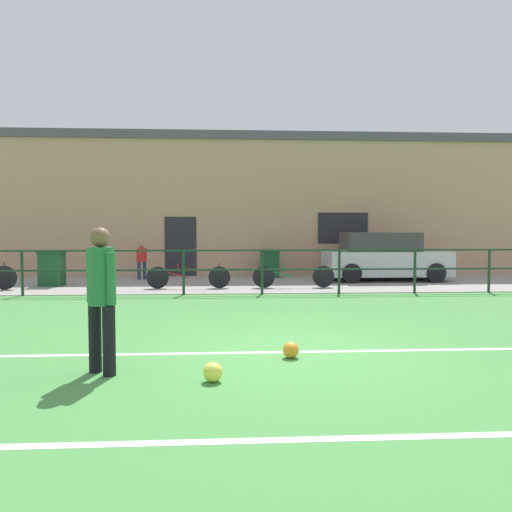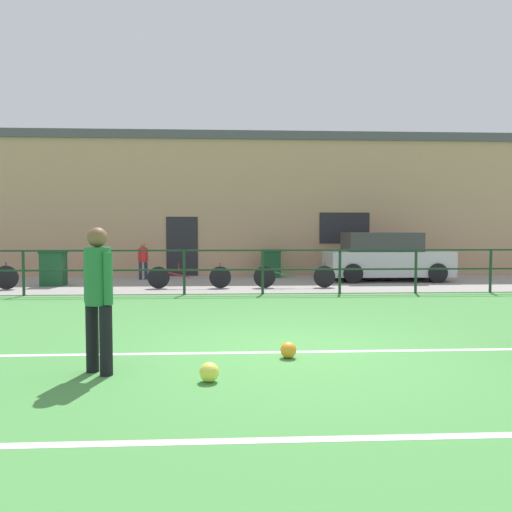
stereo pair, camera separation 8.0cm
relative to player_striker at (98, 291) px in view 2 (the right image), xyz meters
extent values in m
cube|color=#478C42|center=(2.35, 0.97, -0.98)|extent=(60.00, 44.00, 0.04)
cube|color=white|center=(2.35, 0.88, -0.96)|extent=(36.00, 0.11, 0.00)
cube|color=white|center=(2.35, -1.94, -0.96)|extent=(36.00, 0.11, 0.00)
cube|color=gray|center=(2.35, 9.47, -0.95)|extent=(48.00, 5.00, 0.02)
cylinder|color=#193823|center=(-3.65, 6.97, -0.39)|extent=(0.07, 0.07, 1.15)
cylinder|color=#193823|center=(-1.65, 6.97, -0.39)|extent=(0.07, 0.07, 1.15)
cylinder|color=#193823|center=(0.35, 6.97, -0.39)|extent=(0.07, 0.07, 1.15)
cylinder|color=#193823|center=(2.35, 6.97, -0.39)|extent=(0.07, 0.07, 1.15)
cylinder|color=#193823|center=(4.35, 6.97, -0.39)|extent=(0.07, 0.07, 1.15)
cylinder|color=#193823|center=(6.35, 6.97, -0.39)|extent=(0.07, 0.07, 1.15)
cylinder|color=#193823|center=(8.35, 6.97, -0.39)|extent=(0.07, 0.07, 1.15)
cube|color=#193823|center=(2.35, 6.97, 0.17)|extent=(36.00, 0.04, 0.04)
cube|color=#193823|center=(2.35, 6.97, -0.33)|extent=(36.00, 0.04, 0.04)
cube|color=tan|center=(2.35, 13.17, 1.45)|extent=(28.00, 2.40, 4.82)
cube|color=#232328|center=(-0.17, 11.96, 0.09)|extent=(1.10, 0.04, 2.10)
cube|color=#232328|center=(5.61, 11.96, 0.75)|extent=(1.80, 0.04, 1.10)
cube|color=#4C4C51|center=(2.35, 13.17, 4.01)|extent=(28.00, 2.56, 0.30)
cylinder|color=black|center=(0.10, -0.08, -0.56)|extent=(0.15, 0.15, 0.80)
cylinder|color=black|center=(-0.10, 0.08, -0.56)|extent=(0.15, 0.15, 0.80)
cylinder|color=#237038|center=(0.00, 0.00, 0.17)|extent=(0.30, 0.30, 0.66)
sphere|color=brown|center=(0.00, 0.00, 0.62)|extent=(0.23, 0.23, 0.23)
cylinder|color=#237038|center=(0.14, -0.11, 0.15)|extent=(0.10, 0.10, 0.59)
cylinder|color=#237038|center=(-0.14, 0.11, 0.15)|extent=(0.10, 0.10, 0.59)
sphere|color=#E5E04C|center=(1.28, -0.39, -0.85)|extent=(0.22, 0.22, 0.22)
sphere|color=orange|center=(2.27, 0.57, -0.86)|extent=(0.21, 0.21, 0.21)
cylinder|color=#232D4C|center=(-1.24, 10.75, -0.65)|extent=(0.11, 0.11, 0.58)
cylinder|color=#232D4C|center=(-1.41, 10.68, -0.65)|extent=(0.11, 0.11, 0.58)
cylinder|color=red|center=(-1.33, 10.72, -0.12)|extent=(0.21, 0.21, 0.48)
sphere|color=#A37556|center=(-1.33, 10.72, 0.20)|extent=(0.16, 0.16, 0.16)
cylinder|color=red|center=(-1.21, 10.76, -0.14)|extent=(0.08, 0.08, 0.43)
cylinder|color=red|center=(-1.45, 10.67, -0.14)|extent=(0.08, 0.08, 0.43)
cube|color=#B7B7BC|center=(6.57, 10.10, -0.39)|extent=(3.87, 1.79, 0.78)
cube|color=#373738|center=(6.37, 10.10, 0.30)|extent=(2.32, 1.50, 0.60)
cylinder|color=black|center=(5.25, 9.24, -0.64)|extent=(0.60, 0.18, 0.60)
cylinder|color=black|center=(7.88, 9.24, -0.64)|extent=(0.60, 0.18, 0.60)
cylinder|color=black|center=(5.25, 10.96, -0.64)|extent=(0.60, 0.18, 0.60)
cylinder|color=black|center=(7.88, 10.96, -0.64)|extent=(0.60, 0.18, 0.60)
cylinder|color=black|center=(-4.60, 8.17, -0.61)|extent=(0.66, 0.04, 0.66)
cylinder|color=black|center=(-4.60, 8.17, -0.33)|extent=(0.03, 0.03, 0.28)
cylinder|color=black|center=(2.48, 8.17, -0.63)|extent=(0.62, 0.04, 0.62)
cylinder|color=black|center=(4.18, 8.17, -0.63)|extent=(0.62, 0.04, 0.62)
cube|color=#1E6633|center=(3.33, 8.17, -0.43)|extent=(1.32, 0.04, 0.04)
cube|color=#1E6633|center=(2.90, 8.17, -0.53)|extent=(0.83, 0.03, 0.23)
cylinder|color=#1E6633|center=(3.03, 8.17, -0.33)|extent=(0.03, 0.03, 0.20)
cylinder|color=#1E6633|center=(4.18, 8.17, -0.36)|extent=(0.03, 0.03, 0.28)
cylinder|color=black|center=(-0.47, 8.17, -0.64)|extent=(0.61, 0.04, 0.61)
cylinder|color=black|center=(1.24, 8.17, -0.64)|extent=(0.61, 0.04, 0.61)
cube|color=maroon|center=(0.39, 8.17, -0.44)|extent=(1.33, 0.04, 0.04)
cube|color=maroon|center=(-0.04, 8.17, -0.54)|extent=(0.84, 0.03, 0.22)
cylinder|color=maroon|center=(0.09, 8.17, -0.34)|extent=(0.03, 0.03, 0.20)
cylinder|color=maroon|center=(1.24, 8.17, -0.37)|extent=(0.03, 0.03, 0.28)
cube|color=#194C28|center=(2.91, 11.24, -0.51)|extent=(0.62, 0.52, 0.87)
cube|color=#143D20|center=(2.91, 11.24, -0.03)|extent=(0.66, 0.56, 0.08)
cube|color=#194C28|center=(-3.63, 9.05, -0.46)|extent=(0.64, 0.53, 0.95)
cube|color=#143D20|center=(-3.63, 9.05, 0.05)|extent=(0.67, 0.57, 0.08)
camera|label=1|loc=(1.43, -5.82, 0.71)|focal=35.24mm
camera|label=2|loc=(1.52, -5.82, 0.71)|focal=35.24mm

